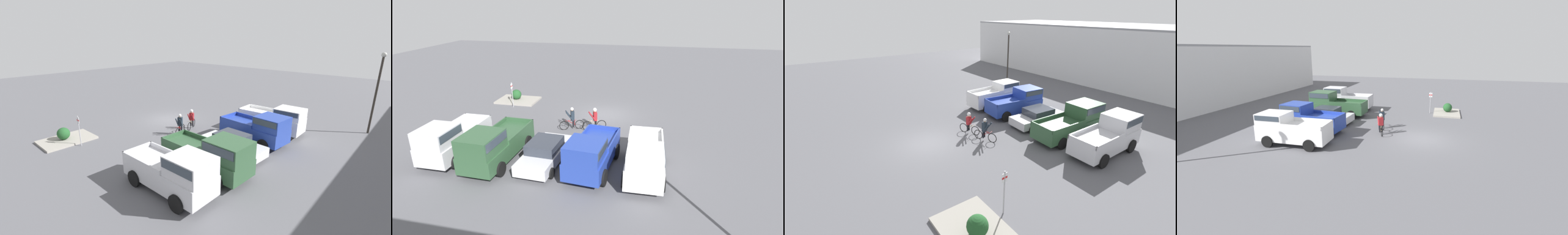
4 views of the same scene
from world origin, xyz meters
The scene contains 13 objects.
ground_plane centered at (0.00, 0.00, 0.00)m, with size 80.00×80.00×0.00m, color #56565B.
warehouse_building centered at (0.00, 29.11, 3.43)m, with size 49.82×14.21×6.87m.
pickup_truck_0 centered at (-3.46, 8.78, 1.14)m, with size 2.21×5.01×2.20m.
pickup_truck_1 centered at (-0.61, 8.92, 1.17)m, with size 2.56×4.99×2.25m.
sedan_0 centered at (2.15, 8.53, 0.70)m, with size 2.20×4.55×1.42m.
pickup_truck_2 centered at (4.96, 9.19, 1.19)m, with size 2.36×5.56×2.32m.
pickup_truck_3 centered at (7.75, 9.07, 1.21)m, with size 2.14×5.09×2.36m.
cyclist_0 centered at (1.92, 3.47, 0.84)m, with size 1.71×0.77×1.70m.
cyclist_1 centered at (0.31, 3.20, 0.86)m, with size 1.65×0.74×1.69m.
fire_lane_sign centered at (8.23, -0.11, 1.35)m, with size 0.06×0.30×2.23m.
lamppost centered at (-8.44, 14.39, 3.73)m, with size 0.36×0.36×6.31m.
curb_island centered at (8.53, -1.79, 0.07)m, with size 3.64×2.56×0.15m, color gray.
shrub centered at (8.69, -1.85, 0.60)m, with size 0.90×0.90×0.90m.
Camera 3 is at (15.25, -6.35, 8.45)m, focal length 24.00 mm.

